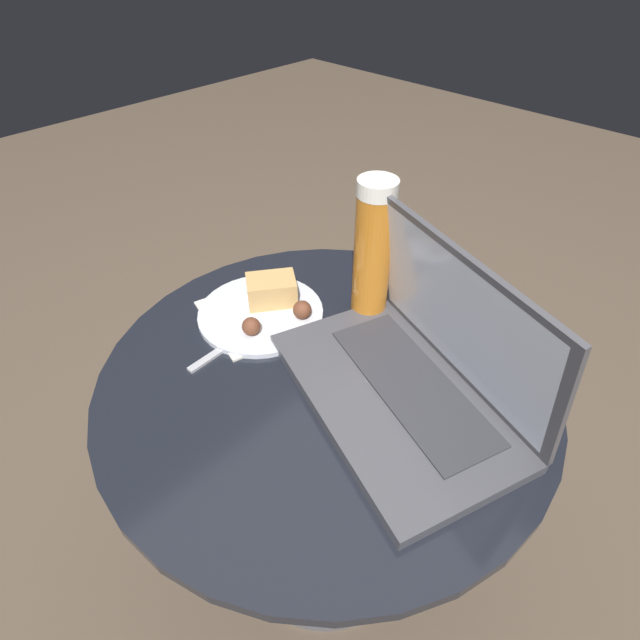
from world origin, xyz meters
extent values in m
plane|color=brown|center=(0.00, 0.00, 0.00)|extent=(6.00, 6.00, 0.00)
cylinder|color=#515156|center=(0.00, 0.00, 0.01)|extent=(0.37, 0.37, 0.01)
cylinder|color=#515156|center=(0.00, 0.00, 0.26)|extent=(0.08, 0.08, 0.50)
cylinder|color=black|center=(0.00, 0.00, 0.52)|extent=(0.68, 0.68, 0.02)
cube|color=silver|center=(-0.18, -0.01, 0.53)|extent=(0.19, 0.16, 0.00)
cube|color=#47474C|center=(0.11, 0.02, 0.54)|extent=(0.42, 0.33, 0.02)
cube|color=#333338|center=(0.12, 0.05, 0.55)|extent=(0.31, 0.20, 0.00)
cube|color=#47474C|center=(0.14, 0.11, 0.66)|extent=(0.36, 0.17, 0.22)
cube|color=silver|center=(0.13, 0.10, 0.66)|extent=(0.33, 0.15, 0.19)
cylinder|color=#C6701E|center=(-0.04, 0.15, 0.64)|extent=(0.06, 0.06, 0.22)
cylinder|color=white|center=(-0.04, 0.15, 0.76)|extent=(0.06, 0.06, 0.02)
cylinder|color=silver|center=(-0.17, 0.02, 0.54)|extent=(0.21, 0.21, 0.01)
cube|color=tan|center=(-0.18, 0.05, 0.56)|extent=(0.09, 0.10, 0.05)
sphere|color=brown|center=(-0.14, -0.03, 0.56)|extent=(0.03, 0.03, 0.03)
sphere|color=brown|center=(-0.11, 0.06, 0.56)|extent=(0.03, 0.03, 0.03)
cube|color=#B2B2B7|center=(-0.15, -0.09, 0.53)|extent=(0.02, 0.11, 0.00)
cube|color=#B2B2B7|center=(-0.15, -0.01, 0.53)|extent=(0.03, 0.05, 0.00)
camera|label=1|loc=(0.36, -0.38, 1.08)|focal=28.00mm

